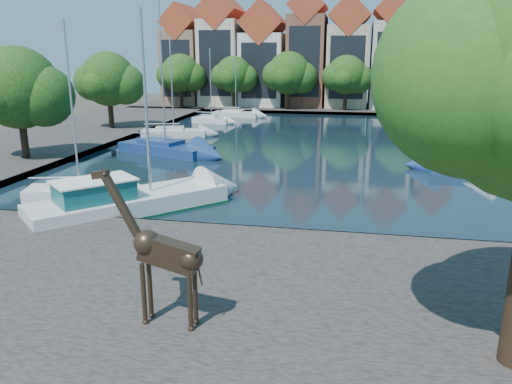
% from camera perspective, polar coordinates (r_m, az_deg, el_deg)
% --- Properties ---
extents(ground, '(160.00, 160.00, 0.00)m').
position_cam_1_polar(ground, '(22.84, 2.31, -5.20)').
color(ground, '#38332B').
rests_on(ground, ground).
extents(water_basin, '(38.00, 50.00, 0.08)m').
position_cam_1_polar(water_basin, '(45.95, 6.88, 5.31)').
color(water_basin, black).
rests_on(water_basin, ground).
extents(near_quay, '(50.00, 14.00, 0.50)m').
position_cam_1_polar(near_quay, '(16.45, -1.48, -12.86)').
color(near_quay, '#443F3B').
rests_on(near_quay, ground).
extents(far_quay, '(60.00, 16.00, 0.50)m').
position_cam_1_polar(far_quay, '(77.59, 8.69, 9.52)').
color(far_quay, '#443F3B').
rests_on(far_quay, ground).
extents(left_quay, '(14.00, 52.00, 0.50)m').
position_cam_1_polar(left_quay, '(53.77, -20.89, 6.11)').
color(left_quay, '#443F3B').
rests_on(left_quay, ground).
extents(townhouse_west_end, '(5.44, 9.18, 14.93)m').
position_cam_1_polar(townhouse_west_end, '(81.44, -8.05, 14.83)').
color(townhouse_west_end, '#8A644B').
rests_on(townhouse_west_end, far_quay).
extents(townhouse_west_mid, '(5.94, 9.18, 16.79)m').
position_cam_1_polar(townhouse_west_mid, '(79.71, -3.83, 15.56)').
color(townhouse_west_mid, beige).
rests_on(townhouse_west_mid, far_quay).
extents(townhouse_west_inner, '(6.43, 9.18, 15.15)m').
position_cam_1_polar(townhouse_west_inner, '(78.33, 0.95, 14.95)').
color(townhouse_west_inner, silver).
rests_on(townhouse_west_inner, far_quay).
extents(townhouse_center, '(5.44, 9.18, 16.93)m').
position_cam_1_polar(townhouse_center, '(77.45, 5.87, 15.62)').
color(townhouse_center, brown).
rests_on(townhouse_center, far_quay).
extents(townhouse_east_inner, '(5.94, 9.18, 15.79)m').
position_cam_1_polar(townhouse_east_inner, '(77.13, 10.46, 14.98)').
color(townhouse_east_inner, '#C0AD89').
rests_on(townhouse_east_inner, far_quay).
extents(townhouse_east_mid, '(6.43, 9.18, 16.65)m').
position_cam_1_polar(townhouse_east_mid, '(77.31, 15.46, 14.97)').
color(townhouse_east_mid, beige).
rests_on(townhouse_east_mid, far_quay).
extents(townhouse_east_end, '(5.44, 9.18, 14.43)m').
position_cam_1_polar(townhouse_east_end, '(78.03, 20.30, 13.85)').
color(townhouse_east_end, brown).
rests_on(townhouse_east_end, far_quay).
extents(far_tree_far_west, '(7.28, 5.60, 7.68)m').
position_cam_1_polar(far_tree_far_west, '(75.94, -8.54, 13.13)').
color(far_tree_far_west, '#332114').
rests_on(far_tree_far_west, far_quay).
extents(far_tree_west, '(6.76, 5.20, 7.36)m').
position_cam_1_polar(far_tree_west, '(73.69, -2.51, 13.13)').
color(far_tree_west, '#332114').
rests_on(far_tree_west, far_quay).
extents(far_tree_mid_west, '(7.80, 6.00, 8.00)m').
position_cam_1_polar(far_tree_mid_west, '(72.25, 3.86, 13.24)').
color(far_tree_mid_west, '#332114').
rests_on(far_tree_mid_west, far_quay).
extents(far_tree_mid_east, '(7.02, 5.40, 7.52)m').
position_cam_1_polar(far_tree_mid_east, '(71.70, 10.36, 12.88)').
color(far_tree_mid_east, '#332114').
rests_on(far_tree_mid_east, far_quay).
extents(far_tree_east, '(7.54, 5.80, 7.84)m').
position_cam_1_polar(far_tree_east, '(72.02, 16.90, 12.58)').
color(far_tree_east, '#332114').
rests_on(far_tree_east, far_quay).
extents(far_tree_far_east, '(6.76, 5.20, 7.36)m').
position_cam_1_polar(far_tree_far_east, '(73.23, 23.25, 11.92)').
color(far_tree_far_east, '#332114').
rests_on(far_tree_far_east, far_quay).
extents(side_tree_left_near, '(7.80, 6.00, 8.20)m').
position_cam_1_polar(side_tree_left_near, '(41.02, -25.42, 10.42)').
color(side_tree_left_near, '#332114').
rests_on(side_tree_left_near, left_quay).
extents(side_tree_left_far, '(7.28, 5.60, 7.88)m').
position_cam_1_polar(side_tree_left_far, '(55.21, -16.42, 12.08)').
color(side_tree_left_far, '#332114').
rests_on(side_tree_left_far, left_quay).
extents(giraffe_statue, '(3.14, 0.63, 4.48)m').
position_cam_1_polar(giraffe_statue, '(14.33, -10.83, -6.75)').
color(giraffe_statue, '#35271A').
rests_on(giraffe_statue, near_quay).
extents(motorsailer, '(9.06, 9.53, 10.17)m').
position_cam_1_polar(motorsailer, '(26.55, -14.92, -0.80)').
color(motorsailer, silver).
rests_on(motorsailer, water_basin).
extents(sailboat_left_a, '(6.23, 3.63, 9.78)m').
position_cam_1_polar(sailboat_left_a, '(30.28, -19.49, 0.31)').
color(sailboat_left_a, white).
rests_on(sailboat_left_a, water_basin).
extents(sailboat_left_b, '(8.72, 5.72, 13.29)m').
position_cam_1_polar(sailboat_left_b, '(42.25, -10.29, 5.17)').
color(sailboat_left_b, navy).
rests_on(sailboat_left_b, water_basin).
extents(sailboat_left_c, '(6.58, 3.66, 9.53)m').
position_cam_1_polar(sailboat_left_c, '(50.74, -9.38, 6.84)').
color(sailboat_left_c, beige).
rests_on(sailboat_left_c, water_basin).
extents(sailboat_left_d, '(4.70, 2.28, 8.69)m').
position_cam_1_polar(sailboat_left_d, '(60.51, -5.12, 8.36)').
color(sailboat_left_d, silver).
rests_on(sailboat_left_d, water_basin).
extents(sailboat_left_e, '(6.11, 2.57, 9.75)m').
position_cam_1_polar(sailboat_left_e, '(66.59, -2.30, 9.02)').
color(sailboat_left_e, silver).
rests_on(sailboat_left_e, water_basin).
extents(sailboat_right_b, '(8.01, 3.07, 12.80)m').
position_cam_1_polar(sailboat_right_b, '(38.39, 25.10, 2.92)').
color(sailboat_right_b, navy).
rests_on(sailboat_right_b, water_basin).
extents(sailboat_right_c, '(5.27, 3.16, 9.41)m').
position_cam_1_polar(sailboat_right_c, '(50.85, 24.42, 5.71)').
color(sailboat_right_c, silver).
rests_on(sailboat_right_c, water_basin).
extents(sailboat_right_d, '(5.87, 2.85, 9.59)m').
position_cam_1_polar(sailboat_right_d, '(59.57, 19.57, 7.40)').
color(sailboat_right_d, silver).
rests_on(sailboat_right_d, water_basin).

